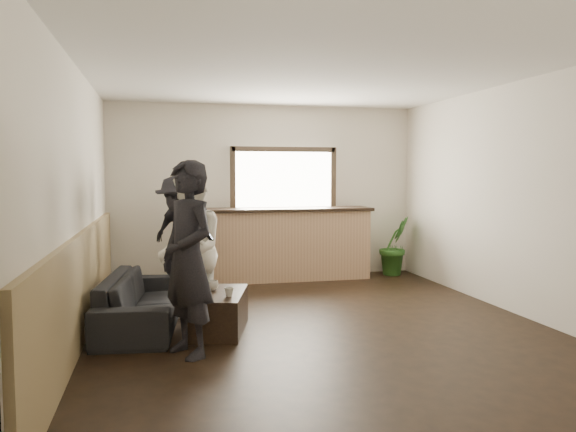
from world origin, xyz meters
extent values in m
cube|color=black|center=(0.00, 0.00, 0.00)|extent=(5.00, 6.00, 0.01)
cube|color=silver|center=(0.00, 0.00, 2.80)|extent=(5.00, 6.00, 0.01)
cube|color=beige|center=(0.00, 3.00, 1.40)|extent=(5.00, 0.01, 2.80)
cube|color=beige|center=(0.00, -3.00, 1.40)|extent=(5.00, 0.01, 2.80)
cube|color=beige|center=(-2.50, 0.00, 1.40)|extent=(0.01, 6.00, 2.80)
cube|color=beige|center=(2.50, 0.00, 1.40)|extent=(0.01, 6.00, 2.80)
cube|color=tan|center=(-2.47, 0.00, 0.55)|extent=(0.06, 5.90, 1.10)
cube|color=tan|center=(0.30, 2.68, 0.55)|extent=(2.60, 0.60, 1.10)
cube|color=black|center=(0.30, 2.68, 1.12)|extent=(2.70, 0.68, 0.05)
cube|color=white|center=(0.30, 2.96, 1.60)|extent=(1.60, 0.06, 0.90)
cube|color=#3F3326|center=(0.30, 2.93, 2.09)|extent=(1.72, 0.08, 0.08)
cube|color=#3F3326|center=(-0.54, 2.93, 1.60)|extent=(0.08, 0.08, 1.06)
cube|color=#3F3326|center=(1.14, 2.93, 1.60)|extent=(0.08, 0.08, 1.06)
imported|color=black|center=(-1.89, 0.31, 0.29)|extent=(1.00, 2.05, 0.58)
cube|color=black|center=(-1.09, -0.10, 0.21)|extent=(0.76, 1.06, 0.43)
imported|color=silver|center=(-1.14, 0.04, 0.48)|extent=(0.15, 0.15, 0.10)
imported|color=silver|center=(-1.00, -0.31, 0.47)|extent=(0.12, 0.12, 0.09)
imported|color=#2D6623|center=(2.14, 2.65, 0.49)|extent=(0.66, 0.60, 0.98)
imported|color=black|center=(-1.44, -0.82, 0.91)|extent=(0.70, 0.79, 1.82)
cube|color=black|center=(-1.25, -0.71, 1.12)|extent=(0.11, 0.11, 0.12)
cube|color=white|center=(-1.25, -0.72, 1.13)|extent=(0.10, 0.09, 0.11)
imported|color=silver|center=(-1.37, 0.14, 0.86)|extent=(0.80, 0.94, 1.72)
cube|color=black|center=(-1.16, 0.18, 0.98)|extent=(0.10, 0.09, 0.12)
cube|color=white|center=(-1.16, 0.17, 0.98)|extent=(0.09, 0.08, 0.11)
imported|color=black|center=(-1.44, 1.22, 0.84)|extent=(0.90, 1.22, 1.68)
cube|color=black|center=(-1.23, 1.16, 1.07)|extent=(0.11, 0.09, 0.12)
cube|color=white|center=(-1.23, 1.16, 1.07)|extent=(0.09, 0.08, 0.11)
imported|color=black|center=(-1.31, 1.95, 0.84)|extent=(1.05, 0.89, 1.69)
cube|color=black|center=(-1.19, 1.77, 1.45)|extent=(0.11, 0.12, 0.12)
cube|color=white|center=(-1.19, 1.76, 1.45)|extent=(0.10, 0.10, 0.11)
camera|label=1|loc=(-1.69, -6.04, 1.70)|focal=35.00mm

